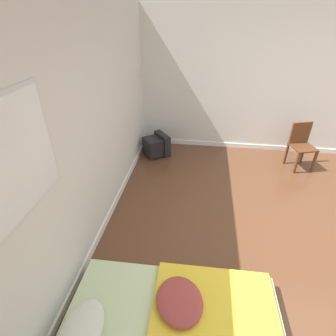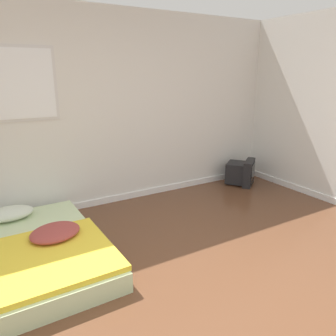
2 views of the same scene
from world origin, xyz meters
name	(u,v)px [view 2 (image 2 of 2)]	position (x,y,z in m)	size (l,w,h in m)	color
ground_plane	(228,330)	(0.00, 0.00, 0.00)	(20.00, 20.00, 0.00)	brown
wall_back	(93,112)	(-0.01, 2.76, 1.29)	(8.12, 0.08, 2.60)	silver
mattress_bed	(41,248)	(-0.97, 1.66, 0.12)	(1.13, 1.91, 0.33)	beige
crt_tv	(241,172)	(2.32, 2.39, 0.20)	(0.58, 0.58, 0.41)	black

